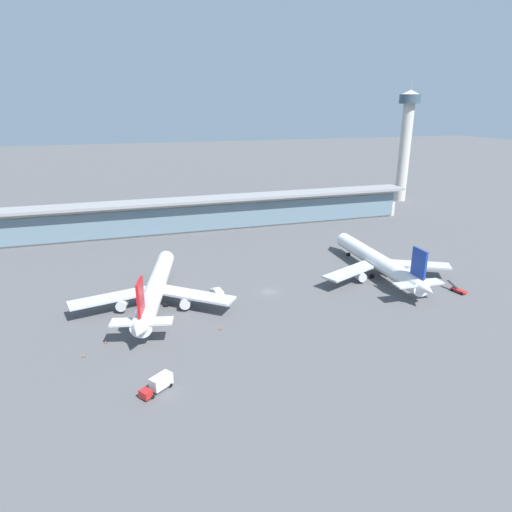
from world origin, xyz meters
The scene contains 11 objects.
ground_plane centered at (0.00, 0.00, 0.00)m, with size 1200.00×1200.00×0.00m, color #515154.
airliner_left_stand centered at (-34.60, 1.03, 5.09)m, with size 45.37×59.99×16.16m.
airliner_centre_stand centered at (39.89, 1.69, 5.09)m, with size 46.66×60.68×16.16m.
service_truck_near_nose_red centered at (55.79, -18.68, 0.81)m, with size 2.69×6.94×2.70m.
service_truck_under_wing_grey centered at (-16.58, -0.42, 1.69)m, with size 2.88×7.46×3.10m.
service_truck_mid_apron_red centered at (-38.53, -41.28, 1.69)m, with size 7.28×6.11×3.10m.
terminal_building centered at (0.00, 78.52, 7.87)m, with size 196.53×12.80×15.20m.
control_tower centered at (123.25, 108.79, 37.39)m, with size 12.00×12.00×68.47m.
safety_cone_alpha centered at (-48.79, -17.85, 0.32)m, with size 0.62×0.62×0.70m.
safety_cone_bravo centered at (-20.45, -19.58, 0.32)m, with size 0.62×0.62×0.70m.
safety_cone_charlie centered at (-53.70, -22.98, 0.32)m, with size 0.62×0.62×0.70m.
Camera 1 is at (-43.33, -121.05, 55.40)m, focal length 31.30 mm.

